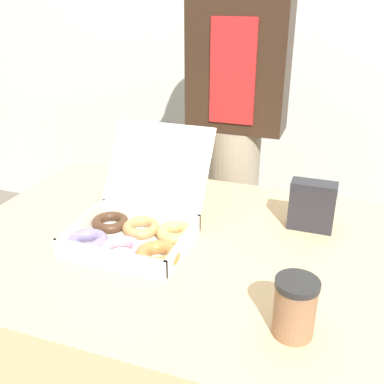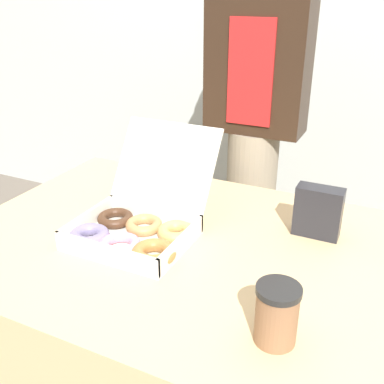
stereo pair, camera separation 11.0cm
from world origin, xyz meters
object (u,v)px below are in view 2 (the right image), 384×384
at_px(donut_box, 137,225).
at_px(coffee_cup, 277,314).
at_px(napkin_holder, 318,212).
at_px(person_customer, 256,102).

distance_m(donut_box, coffee_cup, 0.48).
relative_size(napkin_holder, person_customer, 0.08).
xyz_separation_m(coffee_cup, napkin_holder, (-0.01, 0.43, 0.01)).
distance_m(donut_box, person_customer, 0.70).
height_order(napkin_holder, person_customer, person_customer).
distance_m(coffee_cup, person_customer, 0.95).
xyz_separation_m(donut_box, person_customer, (0.09, 0.66, 0.19)).
xyz_separation_m(donut_box, napkin_holder, (0.42, 0.22, 0.03)).
distance_m(napkin_holder, person_customer, 0.57).
height_order(coffee_cup, person_customer, person_customer).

